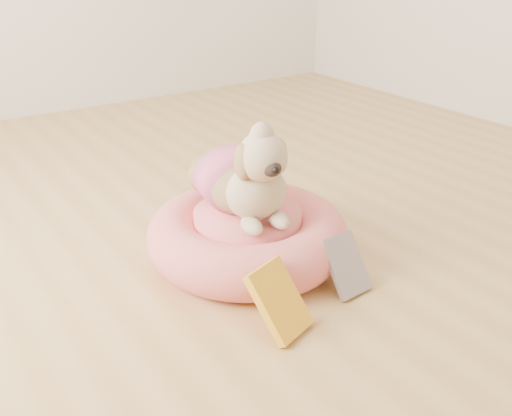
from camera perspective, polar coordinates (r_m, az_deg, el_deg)
floor at (r=1.95m, az=2.42°, el=-5.04°), size 4.50×4.50×0.00m
pet_bed at (r=1.92m, az=-0.84°, el=-2.74°), size 0.67×0.67×0.17m
dog at (r=1.81m, az=-1.27°, el=4.62°), size 0.38×0.51×0.34m
book_yellow at (r=1.57m, az=2.33°, el=-9.25°), size 0.18×0.18×0.19m
book_white at (r=1.77m, az=9.00°, el=-5.66°), size 0.13×0.13×0.17m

